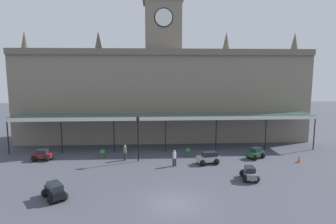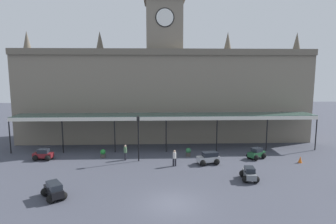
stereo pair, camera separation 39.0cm
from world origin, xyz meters
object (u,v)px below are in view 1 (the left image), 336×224
Objects in this scene: victorian_lamppost at (138,133)px; traffic_cone at (299,159)px; car_grey_sedan at (249,174)px; planter_by_canopy at (102,154)px; car_black_estate at (55,192)px; pedestrian_crossing_forecourt at (174,157)px; planter_forecourt_centre at (188,152)px; car_maroon_sedan at (42,156)px; car_silver_estate at (208,159)px; car_green_sedan at (256,154)px; pedestrian_beside_cars at (125,152)px.

traffic_cone is (17.11, -1.29, -2.73)m from victorian_lamppost.
car_grey_sedan reaches higher than planter_by_canopy.
car_black_estate is 11.94m from pedestrian_crossing_forecourt.
planter_forecourt_centre is at bearing 15.81° from victorian_lamppost.
car_black_estate is at bearing -64.77° from car_maroon_sedan.
pedestrian_crossing_forecourt is (14.21, -2.68, 0.41)m from car_maroon_sedan.
car_black_estate is 1.02× the size of car_silver_estate.
car_silver_estate is 2.49× the size of planter_forecourt_centre.
pedestrian_crossing_forecourt is at bearing 36.25° from car_black_estate.
traffic_cone is 0.75× the size of planter_forecourt_centre.
victorian_lamppost is 5.18× the size of planter_by_canopy.
car_silver_estate reaches higher than car_green_sedan.
car_green_sedan is 3.15× the size of traffic_cone.
pedestrian_beside_cars is (-8.81, 1.73, 0.34)m from car_silver_estate.
pedestrian_crossing_forecourt is 4.70m from victorian_lamppost.
pedestrian_crossing_forecourt is at bearing -25.77° from victorian_lamppost.
planter_by_canopy is at bearing 157.84° from pedestrian_crossing_forecourt.
car_grey_sedan is 15.96m from planter_by_canopy.
planter_by_canopy is at bearing -178.86° from planter_forecourt_centre.
victorian_lamppost is at bearing -15.75° from pedestrian_beside_cars.
victorian_lamppost is at bearing -164.19° from planter_forecourt_centre.
car_maroon_sedan is at bearing 177.09° from pedestrian_beside_cars.
car_grey_sedan reaches higher than traffic_cone.
car_silver_estate is at bearing 29.76° from car_black_estate.
car_maroon_sedan is at bearing -175.47° from planter_by_canopy.
car_grey_sedan is at bearing -32.21° from pedestrian_crossing_forecourt.
car_green_sedan is 14.47m from pedestrian_beside_cars.
traffic_cone is at bearing 33.23° from car_grey_sedan.
car_black_estate is 1.45× the size of pedestrian_crossing_forecourt.
pedestrian_beside_cars reaches higher than traffic_cone.
planter_by_canopy is at bearing 153.09° from car_grey_sedan.
victorian_lamppost is 6.32m from planter_forecourt_centre.
car_grey_sedan is 1.28× the size of pedestrian_beside_cars.
planter_forecourt_centre is (-1.79, 2.88, -0.07)m from car_silver_estate.
car_green_sedan is 13.25m from victorian_lamppost.
car_silver_estate is 9.78m from traffic_cone.
car_silver_estate is at bearing -11.11° from pedestrian_beside_cars.
victorian_lamppost is at bearing 56.48° from car_black_estate.
car_grey_sedan is at bearing -28.30° from pedestrian_beside_cars.
planter_by_canopy is at bearing 4.53° from car_maroon_sedan.
car_green_sedan is 17.10m from planter_by_canopy.
car_black_estate is 15.46m from planter_forecourt_centre.
traffic_cone is at bearing 0.17° from car_silver_estate.
pedestrian_beside_cars is (-11.62, 6.26, 0.41)m from car_grey_sedan.
car_silver_estate is at bearing 7.87° from pedestrian_crossing_forecourt.
planter_forecourt_centre is (7.01, 1.15, -0.42)m from pedestrian_beside_cars.
car_grey_sedan reaches higher than planter_forecourt_centre.
pedestrian_crossing_forecourt reaches higher than planter_forecourt_centre.
victorian_lamppost reaches higher than pedestrian_crossing_forecourt.
car_maroon_sedan is 23.46m from car_green_sedan.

